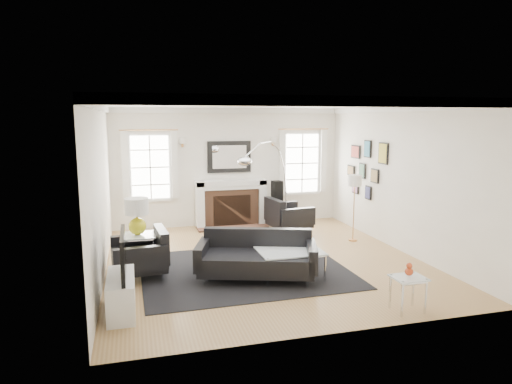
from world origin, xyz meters
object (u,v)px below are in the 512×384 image
object	(u,v)px
armchair_left	(143,255)
gourd_lamp	(137,214)
fireplace	(231,204)
armchair_right	(287,216)
arc_floor_lamp	(267,183)
sofa	(257,258)
coffee_table	(287,250)

from	to	relation	value
armchair_left	gourd_lamp	xyz separation A→B (m)	(-0.06, 0.28, 0.63)
fireplace	gourd_lamp	xyz separation A→B (m)	(-2.20, -2.83, 0.45)
armchair_left	armchair_right	xyz separation A→B (m)	(3.23, 2.22, 0.00)
fireplace	arc_floor_lamp	size ratio (longest dim) A/B	0.79
sofa	armchair_right	size ratio (longest dim) A/B	1.95
armchair_left	arc_floor_lamp	world-z (taller)	arc_floor_lamp
armchair_right	gourd_lamp	world-z (taller)	gourd_lamp
sofa	gourd_lamp	bearing A→B (deg)	155.57
armchair_left	coffee_table	size ratio (longest dim) A/B	0.99
coffee_table	gourd_lamp	distance (m)	2.56
armchair_left	arc_floor_lamp	bearing A→B (deg)	36.58
fireplace	gourd_lamp	bearing A→B (deg)	-127.88
fireplace	arc_floor_lamp	xyz separation A→B (m)	(0.56, -1.11, 0.63)
sofa	gourd_lamp	world-z (taller)	gourd_lamp
armchair_right	arc_floor_lamp	bearing A→B (deg)	-158.15
armchair_right	arc_floor_lamp	size ratio (longest dim) A/B	0.49
gourd_lamp	armchair_left	bearing A→B (deg)	-77.03
gourd_lamp	arc_floor_lamp	xyz separation A→B (m)	(2.76, 1.72, 0.18)
fireplace	sofa	xyz separation A→B (m)	(-0.36, -3.66, -0.21)
armchair_right	sofa	bearing A→B (deg)	-117.78
gourd_lamp	armchair_right	bearing A→B (deg)	30.43
coffee_table	gourd_lamp	xyz separation A→B (m)	(-2.35, 0.83, 0.57)
fireplace	gourd_lamp	world-z (taller)	gourd_lamp
fireplace	armchair_right	distance (m)	1.43
sofa	armchair_right	xyz separation A→B (m)	(1.46, 2.77, 0.02)
fireplace	gourd_lamp	size ratio (longest dim) A/B	2.74
gourd_lamp	arc_floor_lamp	distance (m)	3.26
armchair_right	gourd_lamp	size ratio (longest dim) A/B	1.70
armchair_right	arc_floor_lamp	world-z (taller)	arc_floor_lamp
sofa	armchair_left	bearing A→B (deg)	162.63
fireplace	arc_floor_lamp	bearing A→B (deg)	-63.03
fireplace	coffee_table	distance (m)	3.67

